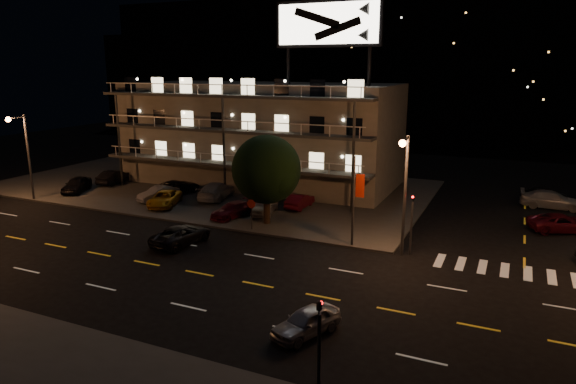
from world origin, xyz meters
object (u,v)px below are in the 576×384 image
at_px(lot_car_2, 165,199).
at_px(road_car_west, 181,235).
at_px(tree, 266,171).
at_px(lot_car_4, 265,205).
at_px(lot_car_7, 216,190).
at_px(road_car_east, 306,322).

relative_size(lot_car_2, road_car_west, 0.96).
height_order(tree, road_car_west, tree).
distance_m(lot_car_4, road_car_west, 9.14).
xyz_separation_m(lot_car_2, lot_car_7, (2.85, 4.04, 0.13)).
bearing_deg(road_car_east, lot_car_7, 154.20).
relative_size(lot_car_2, road_car_east, 1.25).
height_order(lot_car_7, road_car_west, lot_car_7).
distance_m(tree, road_car_west, 8.22).
height_order(lot_car_4, lot_car_7, lot_car_7).
bearing_deg(tree, lot_car_7, 147.32).
bearing_deg(tree, road_car_east, -57.13).
bearing_deg(tree, road_car_west, -118.12).
bearing_deg(lot_car_2, road_car_east, -56.96).
xyz_separation_m(lot_car_4, lot_car_7, (-6.40, 2.57, 0.07)).
relative_size(tree, road_car_east, 1.91).
xyz_separation_m(tree, lot_car_4, (-1.35, 2.40, -3.47)).
height_order(lot_car_2, lot_car_4, lot_car_4).
height_order(road_car_east, road_car_west, road_car_west).
bearing_deg(road_car_west, tree, -112.05).
distance_m(tree, lot_car_7, 9.81).
bearing_deg(lot_car_4, tree, -73.08).
xyz_separation_m(road_car_east, road_car_west, (-12.83, 8.00, 0.04)).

